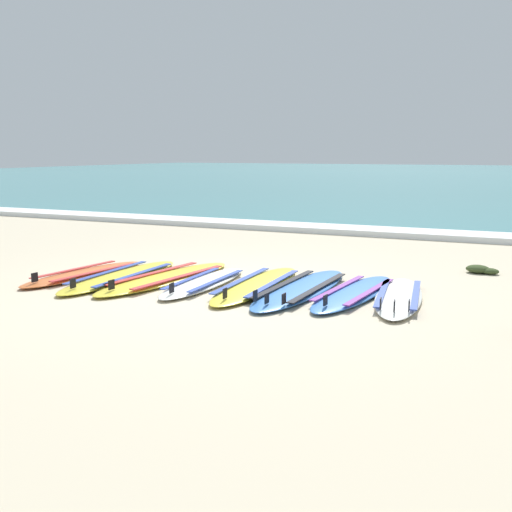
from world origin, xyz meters
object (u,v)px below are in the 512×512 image
surfboard_0 (85,274)px  surfboard_7 (399,297)px  surfboard_5 (301,289)px  surfboard_6 (354,293)px  surfboard_3 (204,282)px  surfboard_1 (121,276)px  surfboard_4 (257,285)px  surfboard_2 (166,278)px

surfboard_0 → surfboard_7: size_ratio=1.01×
surfboard_0 → surfboard_5: same height
surfboard_6 → surfboard_7: bearing=1.9°
surfboard_0 → surfboard_7: (3.96, 0.39, 0.00)m
surfboard_6 → surfboard_0: bearing=-173.9°
surfboard_7 → surfboard_3: bearing=-174.4°
surfboard_0 → surfboard_7: bearing=5.6°
surfboard_0 → surfboard_1: same height
surfboard_5 → surfboard_1: bearing=-173.2°
surfboard_7 → surfboard_6: bearing=-178.1°
surfboard_3 → surfboard_4: bearing=12.7°
surfboard_6 → surfboard_3: bearing=-173.4°
surfboard_0 → surfboard_1: bearing=5.3°
surfboard_0 → surfboard_4: (2.31, 0.31, -0.00)m
surfboard_0 → surfboard_5: 2.88m
surfboard_3 → surfboard_6: same height
surfboard_0 → surfboard_6: size_ratio=0.97×
surfboard_1 → surfboard_6: 2.95m
surfboard_1 → surfboard_7: size_ratio=1.13×
surfboard_1 → surfboard_4: same height
surfboard_7 → surfboard_1: bearing=-174.4°
surfboard_2 → surfboard_4: size_ratio=1.08×
surfboard_4 → surfboard_6: size_ratio=1.08×
surfboard_1 → surfboard_6: same height
surfboard_2 → surfboard_3: size_ratio=1.28×
surfboard_2 → surfboard_6: bearing=4.1°
surfboard_7 → surfboard_0: bearing=-174.4°
surfboard_4 → surfboard_7: same height
surfboard_3 → surfboard_7: bearing=5.6°
surfboard_6 → surfboard_2: bearing=-175.9°
surfboard_3 → surfboard_4: same height
surfboard_1 → surfboard_7: (3.43, 0.34, 0.00)m
surfboard_7 → surfboard_5: bearing=-177.0°
surfboard_1 → surfboard_3: same height
surfboard_4 → surfboard_6: 1.16m
surfboard_0 → surfboard_3: 1.68m
surfboard_5 → surfboard_4: bearing=-177.7°
surfboard_2 → surfboard_6: size_ratio=1.17×
surfboard_0 → surfboard_2: bearing=10.2°
surfboard_0 → surfboard_4: bearing=7.5°
surfboard_1 → surfboard_3: (1.13, 0.11, 0.00)m
surfboard_2 → surfboard_6: same height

